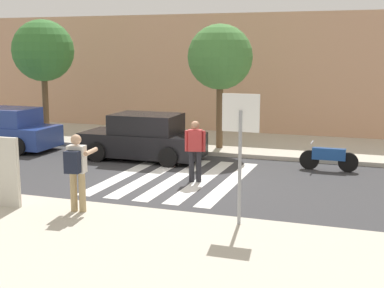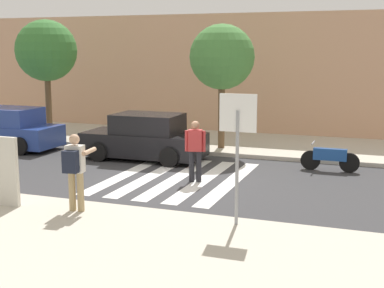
% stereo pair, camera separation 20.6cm
% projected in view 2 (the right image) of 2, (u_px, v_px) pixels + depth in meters
% --- Properties ---
extents(ground_plane, '(120.00, 120.00, 0.00)m').
position_uv_depth(ground_plane, '(175.00, 179.00, 15.30)').
color(ground_plane, '#38383A').
extents(sidewalk_near, '(60.00, 6.00, 0.14)m').
position_uv_depth(sidewalk_near, '(46.00, 254.00, 9.55)').
color(sidewalk_near, beige).
rests_on(sidewalk_near, ground).
extents(sidewalk_far, '(60.00, 4.80, 0.14)m').
position_uv_depth(sidewalk_far, '(232.00, 143.00, 20.84)').
color(sidewalk_far, beige).
rests_on(sidewalk_far, ground).
extents(building_facade_far, '(56.00, 4.00, 5.18)m').
position_uv_depth(building_facade_far, '(259.00, 73.00, 24.46)').
color(building_facade_far, tan).
rests_on(building_facade_far, ground).
extents(crosswalk_stripe_0, '(0.44, 5.20, 0.01)m').
position_uv_depth(crosswalk_stripe_0, '(128.00, 173.00, 16.02)').
color(crosswalk_stripe_0, silver).
rests_on(crosswalk_stripe_0, ground).
extents(crosswalk_stripe_1, '(0.44, 5.20, 0.01)m').
position_uv_depth(crosswalk_stripe_1, '(152.00, 175.00, 15.75)').
color(crosswalk_stripe_1, silver).
rests_on(crosswalk_stripe_1, ground).
extents(crosswalk_stripe_2, '(0.44, 5.20, 0.01)m').
position_uv_depth(crosswalk_stripe_2, '(177.00, 178.00, 15.48)').
color(crosswalk_stripe_2, silver).
rests_on(crosswalk_stripe_2, ground).
extents(crosswalk_stripe_3, '(0.44, 5.20, 0.01)m').
position_uv_depth(crosswalk_stripe_3, '(203.00, 180.00, 15.21)').
color(crosswalk_stripe_3, silver).
rests_on(crosswalk_stripe_3, ground).
extents(crosswalk_stripe_4, '(0.44, 5.20, 0.01)m').
position_uv_depth(crosswalk_stripe_4, '(230.00, 182.00, 14.94)').
color(crosswalk_stripe_4, silver).
rests_on(crosswalk_stripe_4, ground).
extents(stop_sign, '(0.76, 0.08, 2.67)m').
position_uv_depth(stop_sign, '(238.00, 130.00, 10.63)').
color(stop_sign, gray).
rests_on(stop_sign, sidewalk_near).
extents(photographer_with_backpack, '(0.65, 0.89, 1.72)m').
position_uv_depth(photographer_with_backpack, '(75.00, 166.00, 11.66)').
color(photographer_with_backpack, tan).
rests_on(photographer_with_backpack, sidewalk_near).
extents(pedestrian_crossing, '(0.57, 0.33, 1.72)m').
position_uv_depth(pedestrian_crossing, '(195.00, 148.00, 14.86)').
color(pedestrian_crossing, '#232328').
rests_on(pedestrian_crossing, ground).
extents(parked_car_blue, '(4.10, 1.92, 1.55)m').
position_uv_depth(parked_car_blue, '(7.00, 130.00, 19.88)').
color(parked_car_blue, '#284293').
rests_on(parked_car_blue, ground).
extents(parked_car_black, '(4.10, 1.92, 1.55)m').
position_uv_depth(parked_car_black, '(145.00, 138.00, 17.97)').
color(parked_car_black, black).
rests_on(parked_car_black, ground).
extents(motorcycle, '(1.76, 0.60, 0.87)m').
position_uv_depth(motorcycle, '(330.00, 158.00, 16.27)').
color(motorcycle, black).
rests_on(motorcycle, ground).
extents(street_tree_west, '(2.46, 2.46, 4.71)m').
position_uv_depth(street_tree_west, '(46.00, 51.00, 21.43)').
color(street_tree_west, brown).
rests_on(street_tree_west, sidewalk_far).
extents(street_tree_center, '(2.31, 2.31, 4.43)m').
position_uv_depth(street_tree_center, '(222.00, 57.00, 18.89)').
color(street_tree_center, brown).
rests_on(street_tree_center, sidewalk_far).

